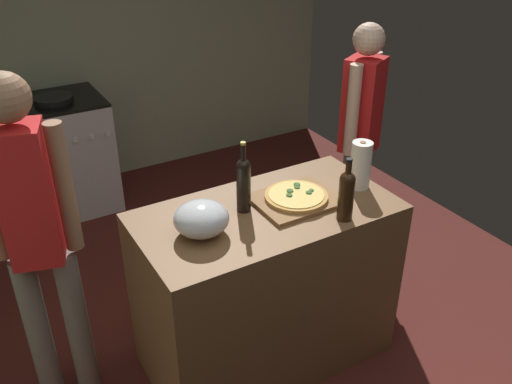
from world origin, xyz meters
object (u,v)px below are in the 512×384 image
object	(u,v)px
pizza	(296,196)
wine_bottle_dark	(346,193)
person_in_stripes	(36,232)
paper_towel_roll	(361,165)
stove	(70,153)
wine_bottle_clear	(244,182)
person_in_red	(360,132)
mixing_bowl	(201,219)

from	to	relation	value
pizza	wine_bottle_dark	distance (m)	0.28
pizza	person_in_stripes	size ratio (longest dim) A/B	0.18
paper_towel_roll	stove	bearing A→B (deg)	114.00
stove	person_in_stripes	xyz separation A→B (m)	(-0.53, -1.86, 0.51)
wine_bottle_clear	stove	distance (m)	2.22
pizza	stove	world-z (taller)	pizza
pizza	wine_bottle_dark	bearing A→B (deg)	-67.06
person_in_red	wine_bottle_dark	bearing A→B (deg)	-133.71
mixing_bowl	stove	bearing A→B (deg)	92.81
wine_bottle_clear	person_in_red	distance (m)	1.22
wine_bottle_dark	stove	size ratio (longest dim) A/B	0.33
mixing_bowl	pizza	bearing A→B (deg)	2.52
stove	person_in_red	world-z (taller)	person_in_red
paper_towel_roll	person_in_stripes	distance (m)	1.54
mixing_bowl	person_in_stripes	world-z (taller)	person_in_stripes
wine_bottle_clear	mixing_bowl	bearing A→B (deg)	-162.53
pizza	mixing_bowl	size ratio (longest dim) A/B	1.26
pizza	person_in_stripes	xyz separation A→B (m)	(-1.15, 0.30, 0.01)
mixing_bowl	person_in_stripes	size ratio (longest dim) A/B	0.15
wine_bottle_clear	stove	size ratio (longest dim) A/B	0.38
mixing_bowl	person_in_stripes	bearing A→B (deg)	153.41
paper_towel_roll	wine_bottle_dark	distance (m)	0.33
stove	pizza	bearing A→B (deg)	-73.96
paper_towel_roll	wine_bottle_clear	xyz separation A→B (m)	(-0.61, 0.10, 0.03)
pizza	person_in_red	distance (m)	1.01
pizza	paper_towel_roll	size ratio (longest dim) A/B	1.23
wine_bottle_clear	stove	bearing A→B (deg)	99.81
stove	wine_bottle_clear	bearing A→B (deg)	-80.19
mixing_bowl	person_in_red	xyz separation A→B (m)	(1.36, 0.56, -0.09)
wine_bottle_dark	stove	distance (m)	2.58
person_in_stripes	wine_bottle_clear	bearing A→B (deg)	-14.91
wine_bottle_clear	wine_bottle_dark	bearing A→B (deg)	-39.83
paper_towel_roll	stove	distance (m)	2.47
person_in_red	wine_bottle_clear	bearing A→B (deg)	-156.50
stove	person_in_stripes	distance (m)	2.00
wine_bottle_dark	wine_bottle_clear	bearing A→B (deg)	140.17
pizza	paper_towel_roll	bearing A→B (deg)	-6.00
wine_bottle_clear	pizza	bearing A→B (deg)	-12.70
person_in_red	paper_towel_roll	bearing A→B (deg)	-130.45
paper_towel_roll	mixing_bowl	bearing A→B (deg)	179.02
pizza	person_in_red	xyz separation A→B (m)	(0.85, 0.54, -0.05)
mixing_bowl	wine_bottle_dark	bearing A→B (deg)	-19.61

